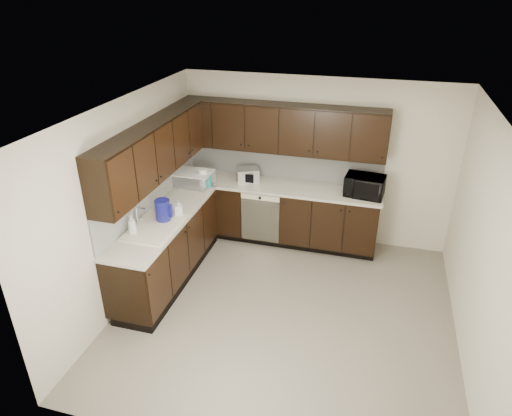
{
  "coord_description": "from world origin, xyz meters",
  "views": [
    {
      "loc": [
        0.85,
        -4.39,
        3.69
      ],
      "look_at": [
        -0.54,
        0.6,
        1.08
      ],
      "focal_mm": 32.0,
      "sensor_mm": 36.0,
      "label": 1
    }
  ],
  "objects_px": {
    "toaster_oven": "(248,175)",
    "microwave": "(365,186)",
    "blue_pitcher": "(163,211)",
    "sink": "(154,233)",
    "storage_bin": "(194,179)"
  },
  "relations": [
    {
      "from": "toaster_oven",
      "to": "storage_bin",
      "type": "height_order",
      "value": "toaster_oven"
    },
    {
      "from": "storage_bin",
      "to": "blue_pitcher",
      "type": "distance_m",
      "value": 1.15
    },
    {
      "from": "storage_bin",
      "to": "blue_pitcher",
      "type": "bearing_deg",
      "value": -87.1
    },
    {
      "from": "microwave",
      "to": "storage_bin",
      "type": "xyz_separation_m",
      "value": [
        -2.45,
        -0.31,
        -0.05
      ]
    },
    {
      "from": "toaster_oven",
      "to": "blue_pitcher",
      "type": "distance_m",
      "value": 1.64
    },
    {
      "from": "microwave",
      "to": "blue_pitcher",
      "type": "relative_size",
      "value": 1.86
    },
    {
      "from": "sink",
      "to": "microwave",
      "type": "bearing_deg",
      "value": 34.47
    },
    {
      "from": "microwave",
      "to": "toaster_oven",
      "type": "bearing_deg",
      "value": -175.45
    },
    {
      "from": "sink",
      "to": "microwave",
      "type": "xyz_separation_m",
      "value": [
        2.43,
        1.67,
        0.21
      ]
    },
    {
      "from": "microwave",
      "to": "blue_pitcher",
      "type": "bearing_deg",
      "value": -142.54
    },
    {
      "from": "microwave",
      "to": "storage_bin",
      "type": "bearing_deg",
      "value": -166.68
    },
    {
      "from": "storage_bin",
      "to": "blue_pitcher",
      "type": "height_order",
      "value": "blue_pitcher"
    },
    {
      "from": "blue_pitcher",
      "to": "sink",
      "type": "bearing_deg",
      "value": -101.29
    },
    {
      "from": "sink",
      "to": "storage_bin",
      "type": "bearing_deg",
      "value": 90.91
    },
    {
      "from": "toaster_oven",
      "to": "microwave",
      "type": "bearing_deg",
      "value": -26.16
    }
  ]
}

